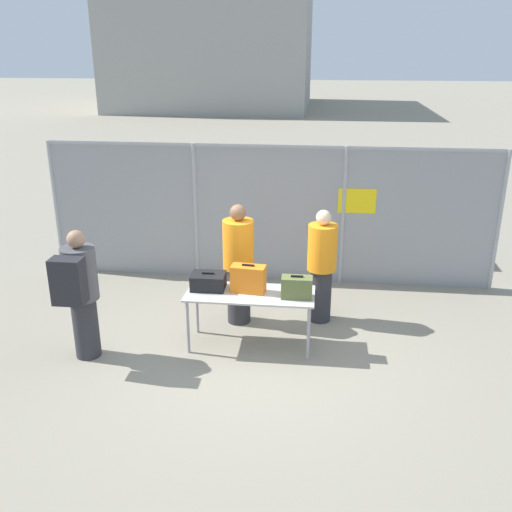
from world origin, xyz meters
The scene contains 11 objects.
ground_plane centered at (0.00, 0.00, 0.00)m, with size 120.00×120.00×0.00m, color gray.
fence_section centered at (0.01, 2.49, 1.20)m, with size 7.38×0.07×2.29m.
inspection_table centered at (-0.01, 0.16, 0.70)m, with size 1.66×0.68×0.76m.
suitcase_black centered at (-0.57, 0.25, 0.87)m, with size 0.45×0.35×0.23m.
suitcase_orange centered at (-0.04, 0.21, 0.94)m, with size 0.46×0.25×0.38m.
suitcase_olive centered at (0.59, 0.10, 0.90)m, with size 0.39×0.21×0.30m.
traveler_hooded centered at (-2.05, -0.39, 0.93)m, with size 0.42×0.65×1.69m.
security_worker_near centered at (-0.26, 0.85, 0.90)m, with size 0.43×0.43×1.75m.
security_worker_far centered at (0.90, 1.03, 0.86)m, with size 0.41×0.41×1.66m.
utility_trailer centered at (1.57, 3.96, 0.45)m, with size 4.49×2.01×0.78m.
distant_hangar centered at (-5.97, 30.87, 3.98)m, with size 11.54×11.73×7.97m.
Camera 1 is at (0.84, -6.49, 3.77)m, focal length 40.00 mm.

